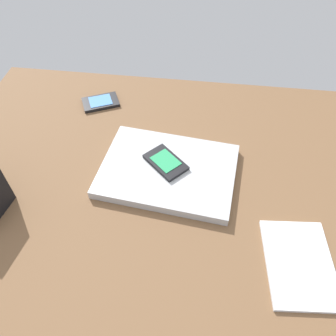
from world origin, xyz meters
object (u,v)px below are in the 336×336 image
object	(u,v)px
cell_phone_on_laptop	(166,162)
cell_phone_on_desk	(101,102)
notepad	(299,263)
laptop_closed	(168,171)

from	to	relation	value
cell_phone_on_laptop	cell_phone_on_desk	xyz separation A→B (cm)	(-21.87, 22.48, -2.11)
cell_phone_on_desk	notepad	xyz separation A→B (cm)	(50.46, -43.13, -0.09)
cell_phone_on_desk	notepad	bearing A→B (deg)	-40.52
laptop_closed	cell_phone_on_desk	bearing A→B (deg)	139.69
laptop_closed	cell_phone_on_laptop	bearing A→B (deg)	126.23
laptop_closed	cell_phone_on_laptop	size ratio (longest dim) A/B	2.69
notepad	cell_phone_on_laptop	bearing A→B (deg)	139.12
laptop_closed	cell_phone_on_laptop	xyz separation A→B (cm)	(-0.71, 1.23, 1.54)
cell_phone_on_desk	notepad	size ratio (longest dim) A/B	0.65
cell_phone_on_laptop	laptop_closed	bearing A→B (deg)	-59.85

